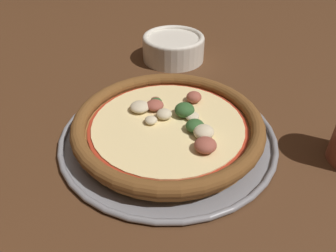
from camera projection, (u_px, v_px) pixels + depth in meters
ground_plane at (168, 138)px, 0.52m from camera, size 3.00×3.00×0.00m
pizza_tray at (168, 136)px, 0.52m from camera, size 0.34×0.34×0.01m
pizza at (168, 125)px, 0.51m from camera, size 0.30×0.30×0.04m
bowl_near at (173, 47)px, 0.73m from camera, size 0.14×0.14×0.06m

